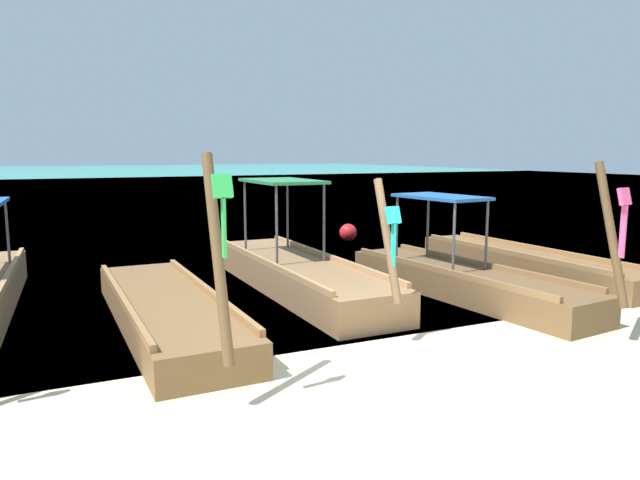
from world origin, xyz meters
name	(u,v)px	position (x,y,z in m)	size (l,w,h in m)	color
ground	(418,362)	(0.00, 0.00, 0.00)	(120.00, 120.00, 0.00)	beige
sea_water	(94,177)	(0.00, 61.00, 0.00)	(120.00, 120.00, 0.00)	#2DB29E
longtail_boat_green_ribbon	(167,310)	(-2.63, 2.92, 0.25)	(1.48, 6.13, 2.66)	brown
longtail_boat_turquoise_ribbon	(298,273)	(0.10, 4.25, 0.35)	(1.49, 6.64, 2.30)	olive
longtail_boat_pink_ribbon	(464,279)	(2.72, 2.53, 0.32)	(1.74, 5.91, 2.54)	brown
longtail_boat_orange_ribbon	(527,263)	(5.25, 3.55, 0.26)	(1.22, 6.47, 2.79)	brown
mooring_buoy_near	(348,233)	(3.91, 9.48, 0.27)	(0.53, 0.53, 0.53)	red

